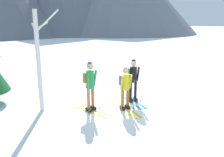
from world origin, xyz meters
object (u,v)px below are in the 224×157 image
at_px(skier_in_green, 90,83).
at_px(skier_in_yellow, 125,86).
at_px(skier_in_black, 133,78).
at_px(birch_tree_tall, 39,60).

xyz_separation_m(skier_in_green, skier_in_yellow, (1.19, -0.47, -0.15)).
height_order(skier_in_black, birch_tree_tall, birch_tree_tall).
bearing_deg(skier_in_yellow, skier_in_black, 38.63).
xyz_separation_m(skier_in_black, birch_tree_tall, (-3.49, 0.75, 0.90)).
bearing_deg(birch_tree_tall, skier_in_yellow, -26.01).
height_order(skier_in_green, skier_in_yellow, skier_in_green).
relative_size(skier_in_green, skier_in_black, 1.04).
bearing_deg(skier_in_green, skier_in_yellow, -21.55).
bearing_deg(skier_in_black, skier_in_green, -176.38).
bearing_deg(skier_in_green, birch_tree_tall, 150.80).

